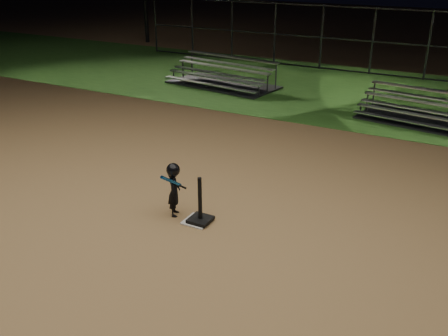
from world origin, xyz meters
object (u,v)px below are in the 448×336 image
child_batter (174,188)px  home_plate (197,221)px  bleacher_left (222,80)px  bleacher_right (423,117)px  batting_tee (200,213)px

child_batter → home_plate: bearing=-118.1°
home_plate → bleacher_left: 9.69m
child_batter → bleacher_right: 8.29m
home_plate → child_batter: child_batter is taller
home_plate → bleacher_right: 8.14m
home_plate → bleacher_right: size_ratio=0.12×
home_plate → child_batter: 0.72m
bleacher_left → batting_tee: bearing=-55.8°
home_plate → batting_tee: bearing=6.9°
bleacher_left → bleacher_right: bleacher_left is taller
child_batter → bleacher_left: (-3.69, 8.71, -0.34)m
child_batter → batting_tee: bearing=-117.0°
home_plate → bleacher_right: bearing=70.6°
home_plate → child_batter: bearing=176.5°
batting_tee → child_batter: bearing=177.6°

